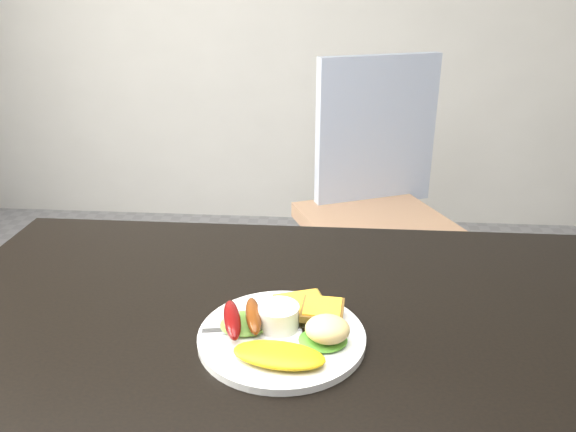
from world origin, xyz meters
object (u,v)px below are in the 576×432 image
object	(u,v)px
dining_table	(284,341)
plate	(282,337)
dining_chair	(376,225)
person	(369,175)

from	to	relation	value
dining_table	plate	size ratio (longest dim) A/B	4.78
dining_chair	dining_table	bearing A→B (deg)	-125.13
dining_table	person	bearing A→B (deg)	73.98
dining_chair	person	bearing A→B (deg)	-120.96
person	dining_chair	bearing A→B (deg)	-92.48
dining_table	plate	distance (m)	0.04
dining_chair	plate	distance (m)	1.21
dining_table	person	world-z (taller)	person
dining_chair	person	world-z (taller)	person
dining_table	dining_chair	size ratio (longest dim) A/B	2.55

